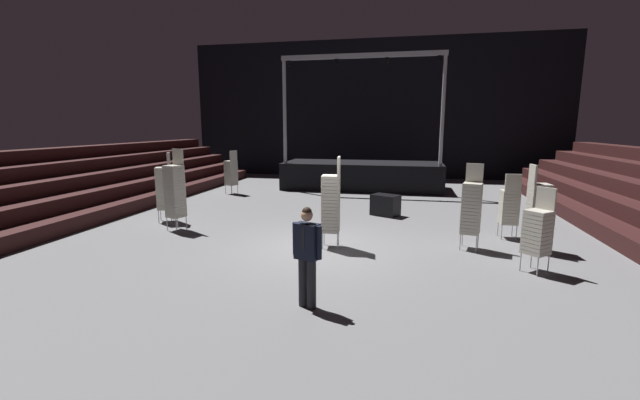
{
  "coord_description": "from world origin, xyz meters",
  "views": [
    {
      "loc": [
        2.08,
        -9.78,
        3.05
      ],
      "look_at": [
        0.21,
        -0.93,
        1.4
      ],
      "focal_mm": 22.88,
      "sensor_mm": 36.0,
      "label": 1
    }
  ],
  "objects_px": {
    "chair_stack_front_right": "(538,208)",
    "chair_stack_mid_left": "(509,206)",
    "chair_stack_mid_right": "(471,207)",
    "stage_riser": "(362,174)",
    "equipment_road_case": "(385,205)",
    "man_with_tie": "(307,251)",
    "chair_stack_rear_left": "(331,203)",
    "chair_stack_mid_centre": "(231,172)",
    "chair_stack_rear_centre": "(164,187)",
    "chair_stack_front_left": "(175,190)",
    "chair_stack_rear_right": "(538,231)"
  },
  "relations": [
    {
      "from": "chair_stack_front_right",
      "to": "chair_stack_mid_left",
      "type": "relative_size",
      "value": 1.19
    },
    {
      "from": "chair_stack_mid_right",
      "to": "stage_riser",
      "type": "bearing_deg",
      "value": -53.79
    },
    {
      "from": "stage_riser",
      "to": "equipment_road_case",
      "type": "bearing_deg",
      "value": -76.39
    },
    {
      "from": "chair_stack_front_right",
      "to": "chair_stack_mid_left",
      "type": "bearing_deg",
      "value": -164.56
    },
    {
      "from": "man_with_tie",
      "to": "chair_stack_rear_left",
      "type": "relative_size",
      "value": 0.76
    },
    {
      "from": "man_with_tie",
      "to": "chair_stack_mid_left",
      "type": "bearing_deg",
      "value": -109.1
    },
    {
      "from": "chair_stack_mid_centre",
      "to": "equipment_road_case",
      "type": "relative_size",
      "value": 2.18
    },
    {
      "from": "chair_stack_front_right",
      "to": "chair_stack_mid_right",
      "type": "height_order",
      "value": "same"
    },
    {
      "from": "chair_stack_mid_right",
      "to": "chair_stack_mid_left",
      "type": "bearing_deg",
      "value": -117.92
    },
    {
      "from": "chair_stack_front_right",
      "to": "chair_stack_rear_centre",
      "type": "relative_size",
      "value": 0.96
    },
    {
      "from": "chair_stack_front_right",
      "to": "chair_stack_mid_left",
      "type": "distance_m",
      "value": 1.16
    },
    {
      "from": "chair_stack_mid_left",
      "to": "chair_stack_rear_left",
      "type": "distance_m",
      "value": 4.96
    },
    {
      "from": "stage_riser",
      "to": "chair_stack_rear_centre",
      "type": "bearing_deg",
      "value": -123.29
    },
    {
      "from": "chair_stack_rear_left",
      "to": "chair_stack_mid_right",
      "type": "bearing_deg",
      "value": -85.18
    },
    {
      "from": "man_with_tie",
      "to": "chair_stack_front_right",
      "type": "relative_size",
      "value": 0.82
    },
    {
      "from": "chair_stack_front_right",
      "to": "equipment_road_case",
      "type": "height_order",
      "value": "chair_stack_front_right"
    },
    {
      "from": "chair_stack_mid_right",
      "to": "equipment_road_case",
      "type": "xyz_separation_m",
      "value": [
        -2.27,
        3.48,
        -0.71
      ]
    },
    {
      "from": "chair_stack_front_left",
      "to": "chair_stack_rear_left",
      "type": "distance_m",
      "value": 4.83
    },
    {
      "from": "chair_stack_rear_right",
      "to": "stage_riser",
      "type": "bearing_deg",
      "value": -18.7
    },
    {
      "from": "equipment_road_case",
      "to": "stage_riser",
      "type": "bearing_deg",
      "value": 103.61
    },
    {
      "from": "chair_stack_rear_left",
      "to": "chair_stack_mid_left",
      "type": "bearing_deg",
      "value": -72.84
    },
    {
      "from": "stage_riser",
      "to": "chair_stack_mid_right",
      "type": "bearing_deg",
      "value": -68.52
    },
    {
      "from": "chair_stack_front_left",
      "to": "chair_stack_front_right",
      "type": "relative_size",
      "value": 1.12
    },
    {
      "from": "chair_stack_mid_left",
      "to": "chair_stack_mid_right",
      "type": "height_order",
      "value": "chair_stack_mid_right"
    },
    {
      "from": "chair_stack_front_left",
      "to": "chair_stack_mid_right",
      "type": "distance_m",
      "value": 8.2
    },
    {
      "from": "chair_stack_front_left",
      "to": "chair_stack_rear_left",
      "type": "bearing_deg",
      "value": -171.83
    },
    {
      "from": "chair_stack_rear_left",
      "to": "chair_stack_rear_centre",
      "type": "height_order",
      "value": "chair_stack_rear_left"
    },
    {
      "from": "chair_stack_mid_left",
      "to": "chair_stack_rear_right",
      "type": "height_order",
      "value": "same"
    },
    {
      "from": "chair_stack_mid_left",
      "to": "chair_stack_mid_right",
      "type": "bearing_deg",
      "value": -135.75
    },
    {
      "from": "man_with_tie",
      "to": "chair_stack_rear_centre",
      "type": "relative_size",
      "value": 0.78
    },
    {
      "from": "man_with_tie",
      "to": "chair_stack_front_left",
      "type": "bearing_deg",
      "value": -20.38
    },
    {
      "from": "stage_riser",
      "to": "chair_stack_mid_right",
      "type": "xyz_separation_m",
      "value": [
        3.7,
        -9.41,
        0.34
      ]
    },
    {
      "from": "stage_riser",
      "to": "chair_stack_rear_left",
      "type": "relative_size",
      "value": 3.29
    },
    {
      "from": "man_with_tie",
      "to": "chair_stack_rear_right",
      "type": "bearing_deg",
      "value": -128.42
    },
    {
      "from": "chair_stack_front_right",
      "to": "chair_stack_mid_left",
      "type": "height_order",
      "value": "chair_stack_front_right"
    },
    {
      "from": "man_with_tie",
      "to": "chair_stack_rear_left",
      "type": "bearing_deg",
      "value": -66.11
    },
    {
      "from": "stage_riser",
      "to": "chair_stack_front_right",
      "type": "bearing_deg",
      "value": -60.27
    },
    {
      "from": "chair_stack_front_left",
      "to": "chair_stack_front_right",
      "type": "distance_m",
      "value": 9.77
    },
    {
      "from": "chair_stack_front_left",
      "to": "chair_stack_mid_left",
      "type": "xyz_separation_m",
      "value": [
        9.37,
        1.1,
        -0.29
      ]
    },
    {
      "from": "chair_stack_front_left",
      "to": "chair_stack_mid_left",
      "type": "relative_size",
      "value": 1.33
    },
    {
      "from": "man_with_tie",
      "to": "equipment_road_case",
      "type": "bearing_deg",
      "value": -76.94
    },
    {
      "from": "chair_stack_front_right",
      "to": "chair_stack_rear_left",
      "type": "relative_size",
      "value": 0.93
    },
    {
      "from": "chair_stack_mid_right",
      "to": "chair_stack_rear_right",
      "type": "height_order",
      "value": "chair_stack_mid_right"
    },
    {
      "from": "chair_stack_mid_left",
      "to": "chair_stack_mid_centre",
      "type": "relative_size",
      "value": 0.91
    },
    {
      "from": "chair_stack_mid_right",
      "to": "chair_stack_rear_centre",
      "type": "height_order",
      "value": "chair_stack_rear_centre"
    },
    {
      "from": "chair_stack_front_left",
      "to": "equipment_road_case",
      "type": "distance_m",
      "value": 6.85
    },
    {
      "from": "chair_stack_rear_centre",
      "to": "equipment_road_case",
      "type": "height_order",
      "value": "chair_stack_rear_centre"
    },
    {
      "from": "chair_stack_rear_right",
      "to": "chair_stack_mid_right",
      "type": "bearing_deg",
      "value": -5.06
    },
    {
      "from": "chair_stack_mid_left",
      "to": "chair_stack_front_right",
      "type": "bearing_deg",
      "value": -72.86
    },
    {
      "from": "stage_riser",
      "to": "chair_stack_rear_right",
      "type": "distance_m",
      "value": 11.88
    }
  ]
}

